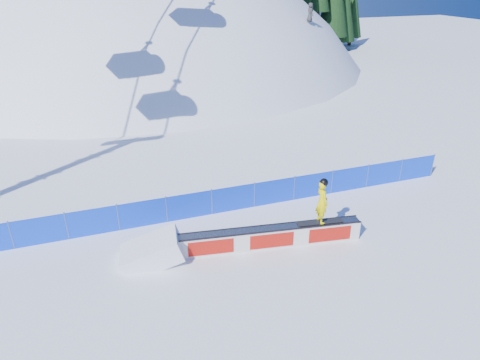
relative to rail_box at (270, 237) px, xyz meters
name	(u,v)px	position (x,y,z in m)	size (l,w,h in m)	color
ground	(273,269)	(-0.46, -1.35, -0.43)	(160.00, 160.00, 0.00)	white
snow_hill	(148,195)	(-0.46, 40.65, -18.43)	(64.00, 64.00, 64.00)	white
safety_fence	(234,199)	(-0.46, 3.15, 0.17)	(22.05, 0.05, 1.30)	#0B3AE3
rail_box	(270,237)	(0.00, 0.00, 0.00)	(7.25, 1.56, 0.87)	silver
snow_ramp	(153,259)	(-4.49, 0.66, -0.43)	(2.21, 1.47, 0.83)	white
snowboarder	(322,201)	(1.98, -0.29, 1.38)	(1.85, 0.65, 1.90)	black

